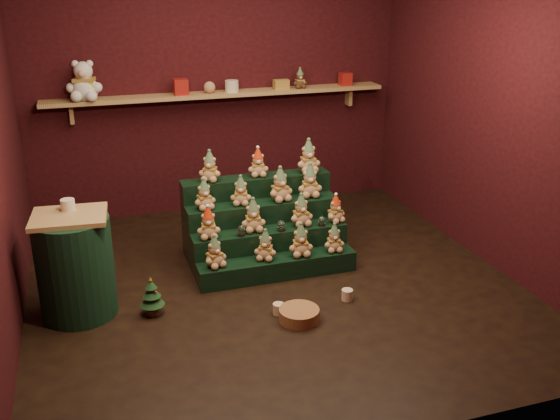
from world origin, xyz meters
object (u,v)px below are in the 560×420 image
object	(u,v)px
mug_left	(278,309)
brown_bear	(300,78)
snow_globe_a	(241,231)
snow_globe_c	(322,221)
mug_right	(347,295)
snow_globe_b	(281,226)
mini_christmas_tree	(152,296)
wicker_basket	(299,315)
white_bear	(83,75)
side_table	(75,266)
riser_tier_front	(277,267)

from	to	relation	value
mug_left	brown_bear	world-z (taller)	brown_bear
snow_globe_a	snow_globe_c	world-z (taller)	snow_globe_a
mug_right	brown_bear	bearing A→B (deg)	80.40
snow_globe_b	brown_bear	bearing A→B (deg)	65.30
snow_globe_c	mini_christmas_tree	distance (m)	1.67
wicker_basket	white_bear	xyz separation A→B (m)	(-1.36, 2.46, 1.51)
snow_globe_c	wicker_basket	bearing A→B (deg)	-120.35
side_table	mini_christmas_tree	world-z (taller)	side_table
snow_globe_a	mug_left	xyz separation A→B (m)	(0.09, -0.77, -0.36)
riser_tier_front	wicker_basket	world-z (taller)	riser_tier_front
side_table	mug_left	size ratio (longest dim) A/B	9.39
mug_left	brown_bear	xyz separation A→B (m)	(0.98, 2.32, 1.38)
mug_left	snow_globe_b	bearing A→B (deg)	70.57
snow_globe_b	brown_bear	distance (m)	1.99
white_bear	wicker_basket	bearing A→B (deg)	-49.67
riser_tier_front	snow_globe_a	distance (m)	0.45
riser_tier_front	snow_globe_b	world-z (taller)	snow_globe_b
snow_globe_a	riser_tier_front	bearing A→B (deg)	-29.93
side_table	white_bear	xyz separation A→B (m)	(0.23, 1.83, 1.15)
mug_left	mug_right	bearing A→B (deg)	3.85
snow_globe_a	side_table	distance (m)	1.40
mini_christmas_tree	mug_right	size ratio (longest dim) A/B	3.53
side_table	white_bear	size ratio (longest dim) A/B	1.71
mini_christmas_tree	brown_bear	xyz separation A→B (m)	(1.92, 2.02, 1.27)
snow_globe_a	wicker_basket	size ratio (longest dim) A/B	0.31
snow_globe_a	brown_bear	distance (m)	2.15
mini_christmas_tree	white_bear	xyz separation A→B (m)	(-0.30, 2.02, 1.40)
wicker_basket	mug_left	bearing A→B (deg)	130.50
snow_globe_b	wicker_basket	distance (m)	0.99
snow_globe_b	side_table	xyz separation A→B (m)	(-1.74, -0.28, 0.00)
mug_left	mini_christmas_tree	bearing A→B (deg)	162.47
snow_globe_a	mug_right	xyz separation A→B (m)	(0.69, -0.73, -0.36)
snow_globe_b	white_bear	world-z (taller)	white_bear
riser_tier_front	side_table	size ratio (longest dim) A/B	1.69
snow_globe_b	brown_bear	xyz separation A→B (m)	(0.71, 1.55, 1.02)
riser_tier_front	wicker_basket	distance (m)	0.75
mini_christmas_tree	mug_right	distance (m)	1.56
snow_globe_b	snow_globe_c	xyz separation A→B (m)	(0.38, 0.00, -0.00)
mug_right	white_bear	bearing A→B (deg)	128.85
snow_globe_b	mini_christmas_tree	xyz separation A→B (m)	(-1.20, -0.47, -0.25)
snow_globe_c	mug_right	distance (m)	0.81
riser_tier_front	white_bear	size ratio (longest dim) A/B	2.89
side_table	mug_right	distance (m)	2.14
snow_globe_a	mug_left	world-z (taller)	snow_globe_a
snow_globe_a	mug_left	size ratio (longest dim) A/B	1.08
side_table	mug_left	bearing A→B (deg)	-13.55
snow_globe_b	mug_left	distance (m)	0.89
riser_tier_front	snow_globe_c	bearing A→B (deg)	18.86
snow_globe_a	mini_christmas_tree	size ratio (longest dim) A/B	0.29
white_bear	brown_bear	xyz separation A→B (m)	(2.22, 0.00, -0.14)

